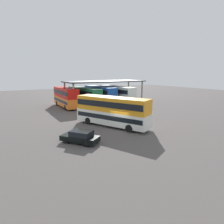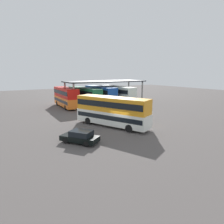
{
  "view_description": "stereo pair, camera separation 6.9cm",
  "coord_description": "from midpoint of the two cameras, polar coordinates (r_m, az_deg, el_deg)",
  "views": [
    {
      "loc": [
        -13.83,
        -19.53,
        7.31
      ],
      "look_at": [
        -0.11,
        2.31,
        2.0
      ],
      "focal_mm": 30.75,
      "sensor_mm": 36.0,
      "label": 1
    },
    {
      "loc": [
        -13.77,
        -19.56,
        7.31
      ],
      "look_at": [
        -0.11,
        2.31,
        2.0
      ],
      "focal_mm": 30.75,
      "sensor_mm": 36.0,
      "label": 2
    }
  ],
  "objects": [
    {
      "name": "ground_plane",
      "position": [
        25.02,
        2.96,
        -5.37
      ],
      "size": [
        140.0,
        140.0,
        0.0
      ],
      "primitive_type": "plane",
      "color": "#524C4A"
    },
    {
      "name": "double_decker_main",
      "position": [
        26.29,
        -0.09,
        0.51
      ],
      "size": [
        6.64,
        10.99,
        4.07
      ],
      "rotation": [
        0.0,
        0.0,
        1.98
      ],
      "color": "white",
      "rests_on": "ground_plane"
    },
    {
      "name": "parked_hatchback",
      "position": [
        20.68,
        -9.48,
        -7.25
      ],
      "size": [
        3.71,
        4.27,
        1.35
      ],
      "rotation": [
        0.0,
        0.0,
        2.19
      ],
      "color": "black",
      "rests_on": "ground_plane"
    },
    {
      "name": "double_decker_near_canopy",
      "position": [
        42.19,
        -13.63,
        4.47
      ],
      "size": [
        2.78,
        10.32,
        4.17
      ],
      "rotation": [
        0.0,
        0.0,
        1.54
      ],
      "color": "orange",
      "rests_on": "ground_plane"
    },
    {
      "name": "double_decker_mid_row",
      "position": [
        42.46,
        -8.31,
        4.69
      ],
      "size": [
        3.3,
        11.54,
        4.12
      ],
      "rotation": [
        0.0,
        0.0,
        1.64
      ],
      "color": "silver",
      "rests_on": "ground_plane"
    },
    {
      "name": "double_decker_far_right",
      "position": [
        43.67,
        -3.63,
        5.08
      ],
      "size": [
        2.57,
        11.02,
        4.27
      ],
      "rotation": [
        0.0,
        0.0,
        1.57
      ],
      "color": "white",
      "rests_on": "ground_plane"
    },
    {
      "name": "double_decker_end_of_row",
      "position": [
        44.13,
        1.43,
        5.17
      ],
      "size": [
        2.83,
        11.23,
        4.27
      ],
      "rotation": [
        0.0,
        0.0,
        1.61
      ],
      "color": "navy",
      "rests_on": "ground_plane"
    },
    {
      "name": "depot_canopy",
      "position": [
        44.49,
        -2.1,
        8.82
      ],
      "size": [
        18.59,
        7.18,
        5.47
      ],
      "rotation": [
        0.0,
        0.0,
        -0.02
      ],
      "color": "#33353A",
      "rests_on": "ground_plane"
    }
  ]
}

